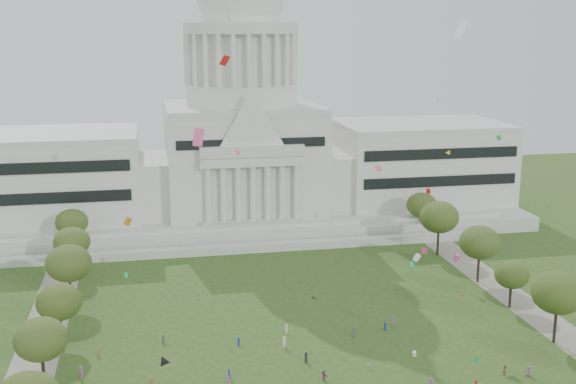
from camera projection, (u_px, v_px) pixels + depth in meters
name	position (u px, v px, depth m)	size (l,w,h in m)	color
capitol	(243.00, 146.00, 210.54)	(160.00, 64.50, 91.30)	beige
path_left	(37.00, 356.00, 126.58)	(8.00, 160.00, 0.04)	gray
path_right	(537.00, 314.00, 144.67)	(8.00, 160.00, 0.04)	gray
row_tree_l_2	(41.00, 339.00, 113.09)	(8.42, 8.42, 11.97)	black
row_tree_r_2	(558.00, 293.00, 129.77)	(9.55, 9.55, 13.58)	black
row_tree_l_3	(59.00, 302.00, 129.22)	(8.12, 8.12, 11.55)	black
row_tree_r_3	(512.00, 275.00, 146.69)	(7.01, 7.01, 9.98)	black
row_tree_l_4	(69.00, 263.00, 146.64)	(9.29, 9.29, 13.21)	black
row_tree_r_4	(480.00, 242.00, 161.14)	(9.19, 9.19, 13.06)	black
row_tree_l_5	(72.00, 242.00, 164.42)	(8.33, 8.33, 11.85)	black
row_tree_r_5	(439.00, 217.00, 180.02)	(9.82, 9.82, 13.96)	black
row_tree_l_6	(72.00, 222.00, 181.47)	(8.19, 8.19, 11.64)	black
row_tree_r_6	(422.00, 205.00, 197.95)	(8.42, 8.42, 11.97)	black
person_0	(529.00, 371.00, 119.09)	(0.84, 0.55, 1.72)	#994C8C
person_2	(505.00, 370.00, 119.31)	(0.88, 0.54, 1.81)	olive
person_5	(324.00, 375.00, 117.50)	(1.73, 0.68, 1.86)	#994C8C
person_10	(369.00, 366.00, 121.28)	(0.83, 0.46, 1.42)	silver
distant_crowd	(246.00, 379.00, 116.47)	(60.41, 37.40, 1.92)	olive
kite_swarm	(361.00, 217.00, 105.32)	(86.35, 94.63, 63.28)	white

